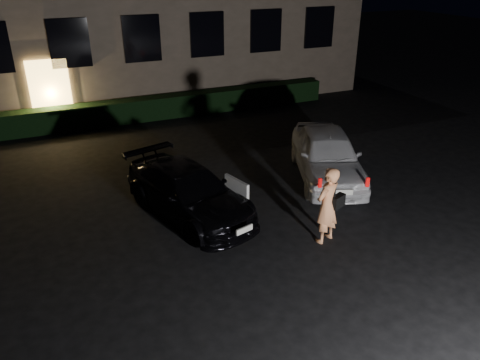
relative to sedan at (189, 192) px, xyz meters
name	(u,v)px	position (x,y,z in m)	size (l,w,h in m)	color
ground	(275,261)	(0.99, -2.69, -0.60)	(80.00, 80.00, 0.00)	black
hedge	(151,108)	(0.99, 7.81, -0.17)	(15.00, 0.70, 0.85)	black
sedan	(189,192)	(0.00, 0.00, 0.00)	(2.70, 4.40, 1.19)	black
hatch	(327,154)	(4.26, 0.43, 0.11)	(3.08, 4.46, 1.41)	white
man	(327,205)	(2.38, -2.41, 0.29)	(0.83, 0.64, 1.77)	#FA9D65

